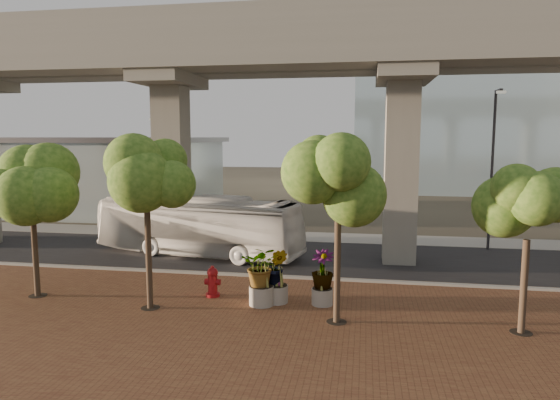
# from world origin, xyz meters

# --- Properties ---
(ground) EXTENTS (160.00, 160.00, 0.00)m
(ground) POSITION_xyz_m (0.00, 0.00, 0.00)
(ground) COLOR #383329
(ground) RESTS_ON ground
(brick_plaza) EXTENTS (70.00, 13.00, 0.06)m
(brick_plaza) POSITION_xyz_m (0.00, -8.00, 0.03)
(brick_plaza) COLOR brown
(brick_plaza) RESTS_ON ground
(asphalt_road) EXTENTS (90.00, 8.00, 0.04)m
(asphalt_road) POSITION_xyz_m (0.00, 2.00, 0.02)
(asphalt_road) COLOR black
(asphalt_road) RESTS_ON ground
(curb_strip) EXTENTS (70.00, 0.25, 0.16)m
(curb_strip) POSITION_xyz_m (0.00, -2.00, 0.08)
(curb_strip) COLOR gray
(curb_strip) RESTS_ON ground
(far_sidewalk) EXTENTS (90.00, 3.00, 0.06)m
(far_sidewalk) POSITION_xyz_m (0.00, 7.50, 0.03)
(far_sidewalk) COLOR gray
(far_sidewalk) RESTS_ON ground
(transit_viaduct) EXTENTS (72.00, 5.60, 12.40)m
(transit_viaduct) POSITION_xyz_m (0.00, 2.00, 7.29)
(transit_viaduct) COLOR gray
(transit_viaduct) RESTS_ON ground
(station_pavilion) EXTENTS (23.00, 13.00, 6.30)m
(station_pavilion) POSITION_xyz_m (-20.00, 16.00, 3.22)
(station_pavilion) COLOR #A2B6BA
(station_pavilion) RESTS_ON ground
(transit_bus) EXTENTS (11.67, 4.92, 3.17)m
(transit_bus) POSITION_xyz_m (-4.49, 1.69, 1.58)
(transit_bus) COLOR silver
(transit_bus) RESTS_ON ground
(fire_hydrant) EXTENTS (0.62, 0.55, 1.23)m
(fire_hydrant) POSITION_xyz_m (-1.61, -5.04, 0.65)
(fire_hydrant) COLOR maroon
(fire_hydrant) RESTS_ON ground
(planter_front) EXTENTS (2.06, 2.06, 2.27)m
(planter_front) POSITION_xyz_m (0.50, -5.70, 1.44)
(planter_front) COLOR #9B958C
(planter_front) RESTS_ON ground
(planter_right) EXTENTS (1.95, 1.95, 2.08)m
(planter_right) POSITION_xyz_m (2.75, -5.29, 1.32)
(planter_right) COLOR #A29E92
(planter_right) RESTS_ON ground
(planter_left) EXTENTS (1.90, 1.90, 2.09)m
(planter_left) POSITION_xyz_m (1.02, -5.31, 1.33)
(planter_left) COLOR gray
(planter_left) RESTS_ON ground
(street_tree_far_west) EXTENTS (3.62, 3.62, 5.93)m
(street_tree_far_west) POSITION_xyz_m (-8.50, -6.14, 4.32)
(street_tree_far_west) COLOR #3F2E24
(street_tree_far_west) RESTS_ON ground
(street_tree_near_west) EXTENTS (3.69, 3.69, 6.55)m
(street_tree_near_west) POSITION_xyz_m (-3.48, -6.73, 4.91)
(street_tree_near_west) COLOR #3F2E24
(street_tree_near_west) RESTS_ON ground
(street_tree_near_east) EXTENTS (3.42, 3.42, 6.37)m
(street_tree_near_east) POSITION_xyz_m (3.39, -7.00, 4.85)
(street_tree_near_east) COLOR #3F2E24
(street_tree_near_east) RESTS_ON ground
(street_tree_far_east) EXTENTS (3.08, 3.08, 5.37)m
(street_tree_far_east) POSITION_xyz_m (9.31, -6.93, 4.00)
(street_tree_far_east) COLOR #3F2E24
(street_tree_far_east) RESTS_ON ground
(streetlamp_west) EXTENTS (0.37, 1.09, 7.51)m
(streetlamp_west) POSITION_xyz_m (-8.39, 5.88, 4.39)
(streetlamp_west) COLOR #313136
(streetlamp_west) RESTS_ON ground
(streetlamp_east) EXTENTS (0.44, 1.28, 8.80)m
(streetlamp_east) POSITION_xyz_m (11.16, 5.55, 5.14)
(streetlamp_east) COLOR #2D2C31
(streetlamp_east) RESTS_ON ground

